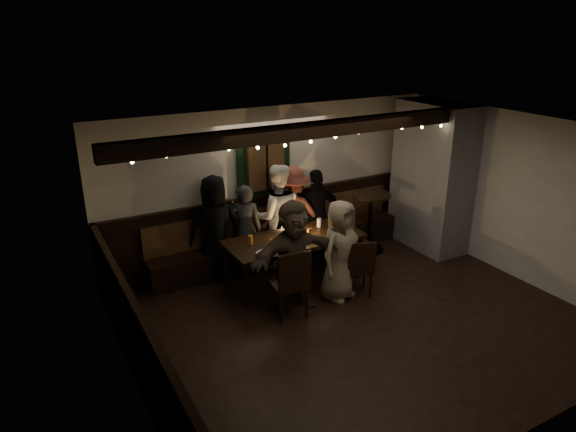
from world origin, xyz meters
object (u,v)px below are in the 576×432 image
dining_table (294,242)px  chair_near_left (291,280)px  chair_near_right (359,265)px  person_e (317,214)px  person_b (245,229)px  person_f (294,256)px  person_c (277,216)px  person_d (291,215)px  person_g (339,251)px  chair_end (354,239)px  high_top (370,215)px  person_a (215,228)px

dining_table → chair_near_left: (-0.55, -0.90, -0.11)m
chair_near_right → person_e: (0.21, 1.52, 0.27)m
person_b → person_f: bearing=117.8°
person_b → person_c: (0.55, -0.05, 0.13)m
person_d → dining_table: bearing=74.0°
person_d → person_g: bearing=99.7°
chair_near_right → chair_end: (0.56, 0.91, -0.04)m
chair_near_right → person_f: bearing=170.7°
person_f → chair_near_left: bearing=-129.7°
person_d → person_e: person_d is taller
dining_table → person_d: 0.80m
chair_end → person_f: bearing=-154.9°
chair_near_right → person_f: 1.08m
high_top → person_f: person_f is taller
person_a → person_d: size_ratio=1.01×
dining_table → person_a: (-0.98, 0.78, 0.15)m
person_a → person_d: person_a is taller
chair_near_left → high_top: bearing=29.3°
chair_end → person_d: size_ratio=0.50×
dining_table → person_a: person_a is taller
high_top → person_c: person_c is taller
chair_near_left → person_a: person_a is taller
chair_end → person_e: (-0.35, 0.62, 0.31)m
chair_near_left → person_g: (0.89, 0.16, 0.18)m
chair_near_right → chair_end: bearing=58.2°
chair_end → person_e: size_ratio=0.54×
dining_table → person_a: size_ratio=1.27×
person_a → chair_end: bearing=176.0°
chair_near_right → person_b: 1.94m
person_e → person_g: bearing=80.8°
person_e → dining_table: bearing=49.1°
high_top → person_d: bearing=168.0°
high_top → person_e: size_ratio=0.68×
chair_near_left → person_f: bearing=54.3°
person_a → person_f: (0.58, -1.46, -0.02)m
person_c → person_d: size_ratio=1.05×
chair_near_right → high_top: size_ratio=0.85×
person_c → person_d: (0.29, 0.04, -0.04)m
chair_end → person_a: bearing=161.5°
person_c → person_f: 1.43m
high_top → person_e: person_e is taller
person_e → person_c: bearing=10.3°
dining_table → person_b: person_b is taller
dining_table → person_g: 0.81m
dining_table → person_g: size_ratio=1.40×
chair_near_right → person_e: person_e is taller
chair_near_left → person_c: (0.61, 1.56, 0.29)m
chair_near_right → person_g: bearing=157.1°
chair_end → person_a: person_a is taller
dining_table → chair_near_left: size_ratio=2.06×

